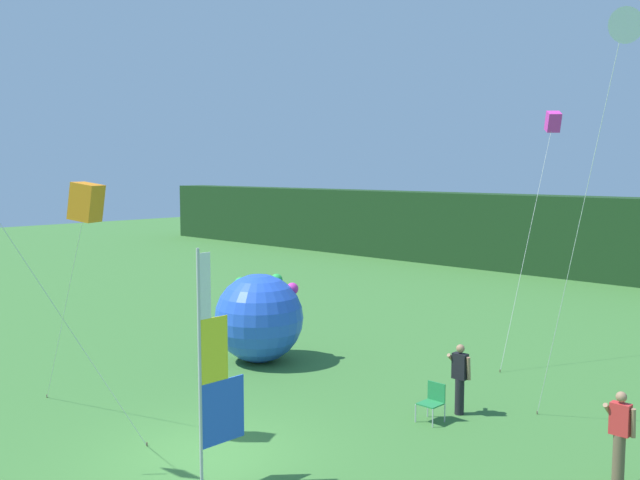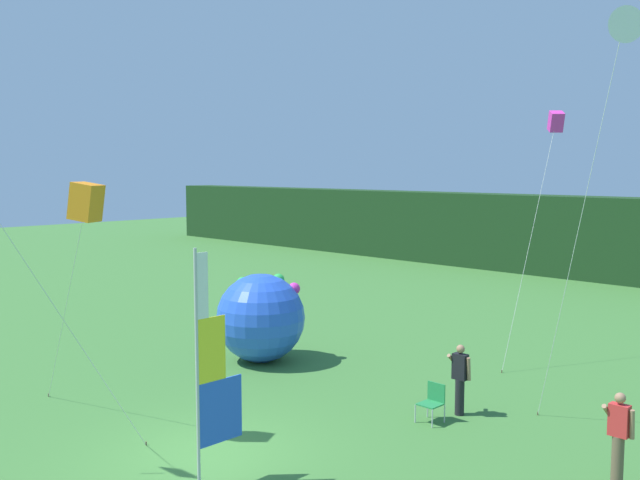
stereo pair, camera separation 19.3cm
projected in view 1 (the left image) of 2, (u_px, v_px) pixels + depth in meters
ground_plane at (206, 455)px, 14.45m from camera, size 120.00×120.00×0.00m
banner_flag at (213, 374)px, 12.78m from camera, size 0.06×1.03×4.48m
person_near_banner at (460, 377)px, 16.79m from camera, size 0.55×0.48×1.71m
person_mid_field at (620, 435)px, 13.06m from camera, size 0.55×0.48×1.77m
inflatable_balloon at (259, 318)px, 21.36m from camera, size 2.69×2.69×2.69m
folding_chair at (433, 399)px, 16.38m from camera, size 0.51×0.51×0.89m
kite_orange_box_0 at (86, 203)px, 14.74m from camera, size 3.94×0.97×5.59m
kite_magenta_box_2 at (553, 123)px, 21.82m from camera, size 0.68×3.38×7.65m
kite_white_delta_3 at (622, 28)px, 14.30m from camera, size 2.24×0.95×9.12m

